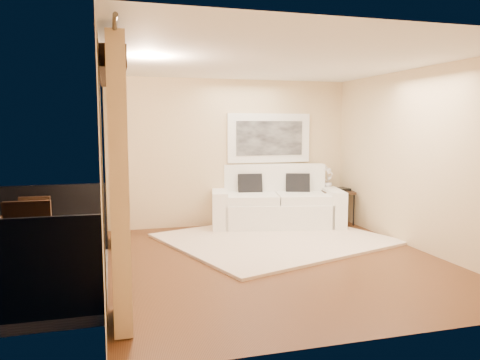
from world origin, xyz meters
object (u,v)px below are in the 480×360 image
object	(u,v)px
bistro_table	(1,229)
side_table	(337,193)
sofa	(276,205)
balcony_chair_far	(37,224)
orchid	(328,177)
balcony_chair_near	(27,246)

from	to	relation	value
bistro_table	side_table	bearing A→B (deg)	25.13
sofa	bistro_table	xyz separation A→B (m)	(-4.09, -2.57, 0.35)
balcony_chair_far	sofa	bearing A→B (deg)	-160.24
side_table	balcony_chair_far	distance (m)	5.23
side_table	orchid	distance (m)	0.34
sofa	side_table	bearing A→B (deg)	6.99
bistro_table	balcony_chair_far	bearing A→B (deg)	82.30
orchid	balcony_chair_far	world-z (taller)	orchid
side_table	orchid	world-z (taller)	orchid
balcony_chair_far	balcony_chair_near	size ratio (longest dim) A/B	0.85
side_table	balcony_chair_near	world-z (taller)	balcony_chair_near
sofa	balcony_chair_near	xyz separation A→B (m)	(-3.77, -2.96, 0.23)
side_table	balcony_chair_far	size ratio (longest dim) A/B	0.77
sofa	side_table	size ratio (longest dim) A/B	3.56
side_table	balcony_chair_near	xyz separation A→B (m)	(-4.95, -2.86, 0.05)
bistro_table	orchid	bearing A→B (deg)	26.76
bistro_table	balcony_chair_far	world-z (taller)	balcony_chair_far
side_table	balcony_chair_far	bearing A→B (deg)	-166.94
orchid	balcony_chair_far	xyz separation A→B (m)	(-4.96, -1.30, -0.35)
balcony_chair_far	side_table	bearing A→B (deg)	-165.35
side_table	bistro_table	world-z (taller)	bistro_table
side_table	bistro_table	size ratio (longest dim) A/B	0.85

